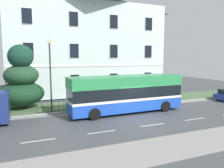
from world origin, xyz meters
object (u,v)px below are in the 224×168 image
at_px(evergreen_tree, 21,83).
at_px(street_lamp_post, 50,70).
at_px(georgian_townhouse, 84,43).
at_px(single_decker_bus, 126,93).
at_px(litter_bin, 73,102).

distance_m(evergreen_tree, street_lamp_post, 3.56).
height_order(georgian_townhouse, street_lamp_post, georgian_townhouse).
distance_m(single_decker_bus, street_lamp_post, 7.05).
xyz_separation_m(single_decker_bus, street_lamp_post, (-6.27, 2.46, 2.08)).
distance_m(georgian_townhouse, street_lamp_post, 12.25).
distance_m(single_decker_bus, litter_bin, 5.18).
height_order(evergreen_tree, litter_bin, evergreen_tree).
relative_size(evergreen_tree, single_decker_bus, 0.57).
relative_size(georgian_townhouse, single_decker_bus, 1.94).
bearing_deg(georgian_townhouse, litter_bin, -111.10).
bearing_deg(single_decker_bus, street_lamp_post, 157.43).
bearing_deg(single_decker_bus, georgian_townhouse, 90.70).
height_order(single_decker_bus, litter_bin, single_decker_bus).
bearing_deg(litter_bin, evergreen_tree, 156.77).
xyz_separation_m(georgian_townhouse, evergreen_tree, (-8.32, -8.05, -4.44)).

